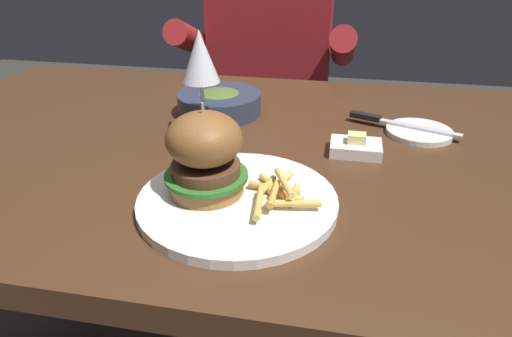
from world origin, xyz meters
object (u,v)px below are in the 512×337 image
Objects in this scene: burger_sandwich at (205,154)px; diner_person at (270,106)px; table_knife at (393,122)px; butter_dish at (356,147)px; main_plate at (238,201)px; bread_plate at (419,132)px; wine_glass at (200,61)px; soup_bowl at (219,102)px.

diner_person is at bearing 93.53° from burger_sandwich.
burger_sandwich is at bearing -130.96° from table_knife.
main_plate is at bearing -128.66° from butter_dish.
bread_plate is at bearing -20.20° from table_knife.
wine_glass is 0.30m from butter_dish.
butter_dish is at bearing -119.58° from table_knife.
burger_sandwich reaches higher than soup_bowl.
diner_person reaches higher than bread_plate.
bread_plate is 0.72m from diner_person.
main_plate is 0.26m from butter_dish.
soup_bowl is (-0.35, 0.02, 0.01)m from table_knife.
burger_sandwich reaches higher than bread_plate.
soup_bowl is at bearing -91.88° from diner_person.
soup_bowl is (-0.07, 0.34, -0.05)m from burger_sandwich.
butter_dish is (0.16, 0.20, 0.00)m from main_plate.
wine_glass is at bearing 107.78° from burger_sandwich.
wine_glass is 1.59× the size of bread_plate.
main_plate is 1.37× the size of table_knife.
table_knife is 0.68m from diner_person.
main_plate reaches higher than bread_plate.
diner_person is (-0.26, 0.69, -0.19)m from butter_dish.
soup_bowl is (-0.00, 0.12, -0.11)m from wine_glass.
soup_bowl is at bearing 102.14° from burger_sandwich.
bread_plate is at bearing -5.44° from soup_bowl.
burger_sandwich is 0.44m from bread_plate.
butter_dish is 0.76m from diner_person.
burger_sandwich is at bearing -136.62° from butter_dish.
main_plate is 0.23× the size of diner_person.
butter_dish is at bearing -137.95° from bread_plate.
wine_glass is 0.16m from soup_bowl.
diner_person reaches higher than burger_sandwich.
wine_glass is at bearing 175.04° from butter_dish.
wine_glass reaches higher than bread_plate.
wine_glass reaches higher than burger_sandwich.
main_plate is 0.28m from wine_glass.
table_knife is at bearing 60.42° from butter_dish.
diner_person is at bearing 96.40° from main_plate.
diner_person is (0.02, 0.54, -0.20)m from soup_bowl.
wine_glass is 0.95× the size of table_knife.
diner_person is (-0.38, 0.58, -0.18)m from bread_plate.
table_knife is (-0.05, 0.02, 0.01)m from bread_plate.
burger_sandwich is at bearing -77.86° from soup_bowl.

